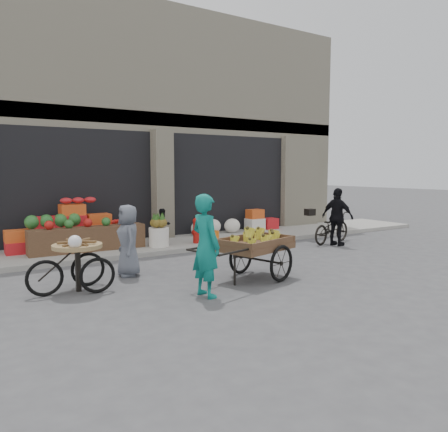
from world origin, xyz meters
TOP-DOWN VIEW (x-y plane):
  - ground at (0.00, 0.00)m, footprint 80.00×80.00m
  - sidewalk at (0.00, 4.10)m, footprint 18.00×2.20m
  - building at (0.00, 8.03)m, footprint 14.00×6.45m
  - fruit_display at (-2.48, 4.38)m, footprint 3.10×1.12m
  - pineapple_bin at (-0.75, 3.60)m, footprint 0.52×0.52m
  - fire_hydrant at (0.35, 3.55)m, footprint 0.22×0.22m
  - orange_bucket at (0.85, 3.50)m, footprint 0.32×0.32m
  - right_bay_goods at (2.61, 4.70)m, footprint 3.35×0.60m
  - seated_person at (-0.35, 4.20)m, footprint 0.51×0.43m
  - banana_cart at (-0.43, -0.14)m, footprint 2.54×1.53m
  - vendor_woman at (-1.78, -0.62)m, footprint 0.48×0.67m
  - tricycle_cart at (-3.52, 0.82)m, footprint 1.43×0.85m
  - vendor_grey at (-2.37, 1.44)m, footprint 0.53×0.75m
  - bicycle at (3.99, 2.08)m, footprint 1.80×0.96m
  - cyclist at (3.79, 1.68)m, footprint 0.59×1.01m

SIDE VIEW (x-z plane):
  - ground at x=0.00m, z-range 0.00..0.00m
  - sidewalk at x=0.00m, z-range 0.00..0.12m
  - orange_bucket at x=0.85m, z-range 0.12..0.42m
  - pineapple_bin at x=-0.75m, z-range 0.12..0.62m
  - right_bay_goods at x=2.61m, z-range 0.06..0.76m
  - bicycle at x=3.99m, z-range 0.00..0.90m
  - fire_hydrant at x=0.35m, z-range 0.15..0.86m
  - tricycle_cart at x=-3.52m, z-range 0.09..1.04m
  - seated_person at x=-0.35m, z-range 0.12..1.05m
  - fruit_display at x=-2.48m, z-range 0.05..1.29m
  - vendor_grey at x=-2.37m, z-range 0.00..1.43m
  - banana_cart at x=-0.43m, z-range 0.23..1.22m
  - cyclist at x=3.79m, z-range 0.00..1.61m
  - vendor_woman at x=-1.78m, z-range 0.00..1.72m
  - building at x=0.00m, z-range -0.13..6.87m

